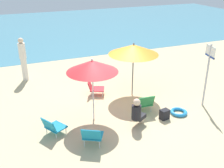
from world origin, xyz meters
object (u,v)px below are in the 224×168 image
(person_b, at_px, (23,59))
(warning_sign, at_px, (208,66))
(umbrella_red, at_px, (92,66))
(beach_chair_d, at_px, (92,135))
(beach_chair_b, at_px, (53,126))
(swim_ring, at_px, (179,112))
(umbrella_orange, at_px, (134,49))
(person_a, at_px, (137,112))
(beach_chair_a, at_px, (94,87))
(beach_chair_c, at_px, (144,103))
(beach_bag, at_px, (164,114))

(person_b, xyz_separation_m, warning_sign, (5.40, -4.61, 0.50))
(umbrella_red, distance_m, beach_chair_d, 1.99)
(umbrella_red, xyz_separation_m, beach_chair_b, (-1.34, -0.40, -1.47))
(umbrella_red, bearing_deg, warning_sign, -8.42)
(beach_chair_d, relative_size, swim_ring, 1.29)
(beach_chair_b, relative_size, person_b, 0.40)
(umbrella_orange, xyz_separation_m, beach_chair_b, (-3.23, -1.54, -1.45))
(person_a, bearing_deg, umbrella_orange, 36.37)
(beach_chair_a, xyz_separation_m, beach_chair_c, (1.08, -1.85, 0.05))
(swim_ring, bearing_deg, umbrella_red, 164.30)
(beach_chair_b, xyz_separation_m, beach_bag, (3.38, -0.44, -0.12))
(beach_chair_b, xyz_separation_m, swim_ring, (3.99, -0.34, -0.23))
(umbrella_orange, distance_m, beach_chair_b, 3.86)
(beach_chair_b, bearing_deg, person_b, 64.81)
(beach_chair_a, xyz_separation_m, swim_ring, (2.07, -2.36, -0.24))
(umbrella_red, bearing_deg, beach_chair_c, -7.93)
(umbrella_red, xyz_separation_m, swim_ring, (2.65, -0.74, -1.70))
(swim_ring, bearing_deg, beach_chair_c, 152.66)
(umbrella_orange, bearing_deg, beach_chair_b, -154.50)
(umbrella_orange, xyz_separation_m, beach_chair_d, (-2.37, -2.45, -1.39))
(beach_chair_b, bearing_deg, person_a, -40.58)
(beach_bag, bearing_deg, beach_chair_d, -169.36)
(beach_chair_a, height_order, person_b, person_b)
(person_a, relative_size, swim_ring, 1.68)
(beach_chair_d, bearing_deg, beach_chair_a, 9.63)
(swim_ring, distance_m, beach_bag, 0.63)
(umbrella_orange, relative_size, person_b, 1.09)
(swim_ring, height_order, beach_bag, beach_bag)
(umbrella_red, xyz_separation_m, beach_chair_d, (-0.48, -1.32, -1.42))
(beach_chair_c, bearing_deg, person_a, 141.91)
(beach_chair_b, relative_size, beach_bag, 2.24)
(warning_sign, bearing_deg, beach_chair_c, -176.88)
(beach_chair_c, bearing_deg, beach_chair_d, 121.21)
(beach_chair_a, relative_size, beach_bag, 2.24)
(beach_chair_a, relative_size, beach_chair_b, 1.00)
(beach_chair_b, bearing_deg, beach_chair_c, -25.88)
(warning_sign, bearing_deg, swim_ring, -158.39)
(umbrella_orange, bearing_deg, beach_bag, -85.70)
(beach_chair_d, distance_m, person_b, 5.53)
(beach_chair_c, height_order, swim_ring, beach_chair_c)
(beach_chair_c, bearing_deg, person_b, 41.84)
(umbrella_red, relative_size, swim_ring, 3.60)
(beach_chair_d, xyz_separation_m, warning_sign, (4.23, 0.76, 1.09))
(swim_ring, relative_size, beach_bag, 1.72)
(person_b, bearing_deg, umbrella_red, -145.08)
(beach_chair_a, relative_size, person_b, 0.40)
(beach_chair_b, distance_m, beach_chair_d, 1.26)
(umbrella_orange, relative_size, swim_ring, 3.55)
(beach_chair_a, distance_m, beach_chair_d, 3.12)
(umbrella_orange, bearing_deg, swim_ring, -68.03)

